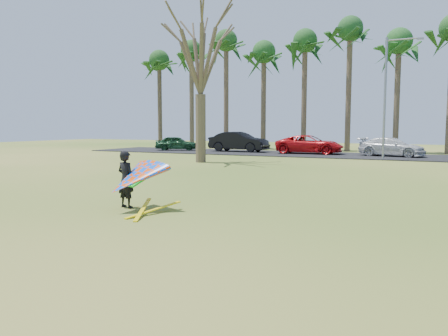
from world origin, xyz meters
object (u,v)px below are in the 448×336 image
at_px(kite_flyer, 133,179).
at_px(car_0, 176,143).
at_px(car_1, 239,142).
at_px(car_2, 310,144).
at_px(car_3, 392,147).
at_px(bare_tree_left, 200,49).
at_px(streetlight, 388,92).

bearing_deg(kite_flyer, car_0, 120.01).
xyz_separation_m(car_1, kite_flyer, (8.17, -25.06, -0.07)).
bearing_deg(car_2, car_3, -95.70).
bearing_deg(car_2, kite_flyer, -178.52).
bearing_deg(bare_tree_left, kite_flyer, -67.46).
distance_m(car_1, kite_flyer, 26.36).
bearing_deg(streetlight, car_1, 163.66).
xyz_separation_m(car_3, kite_flyer, (-4.24, -24.67, 0.10)).
relative_size(bare_tree_left, car_2, 1.83).
bearing_deg(bare_tree_left, car_0, 129.07).
bearing_deg(kite_flyer, bare_tree_left, 112.54).
height_order(car_3, kite_flyer, kite_flyer).
height_order(car_0, car_1, car_1).
bearing_deg(car_0, car_3, -112.49).
xyz_separation_m(car_0, car_2, (12.21, 0.48, 0.09)).
relative_size(streetlight, car_3, 1.71).
height_order(streetlight, car_3, streetlight).
bearing_deg(car_0, bare_tree_left, -164.01).
distance_m(streetlight, car_1, 13.34).
distance_m(car_2, car_3, 6.18).
bearing_deg(car_1, car_2, -89.49).
distance_m(streetlight, car_0, 18.94).
height_order(streetlight, car_0, streetlight).
bearing_deg(car_3, car_1, 101.72).
distance_m(car_3, kite_flyer, 25.04).
bearing_deg(car_1, car_3, -90.44).
height_order(streetlight, kite_flyer, streetlight).
relative_size(car_0, kite_flyer, 1.58).
xyz_separation_m(bare_tree_left, kite_flyer, (5.99, -14.44, -6.07)).
bearing_deg(bare_tree_left, streetlight, 34.57).
height_order(car_0, kite_flyer, kite_flyer).
bearing_deg(car_3, car_2, 100.76).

